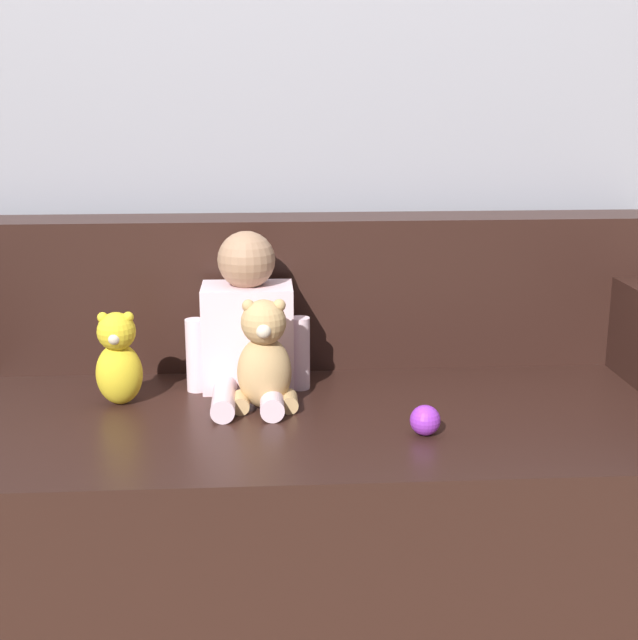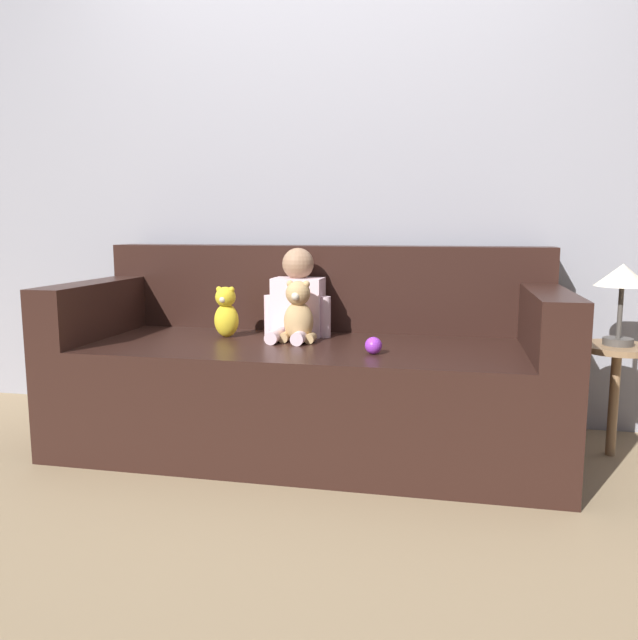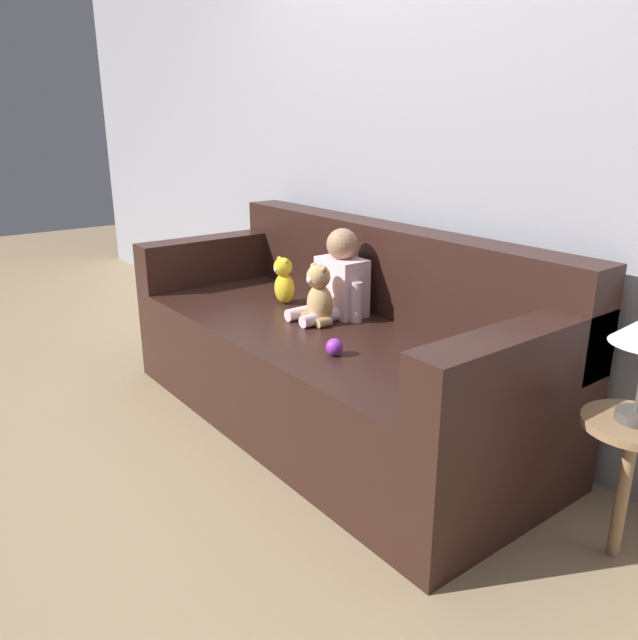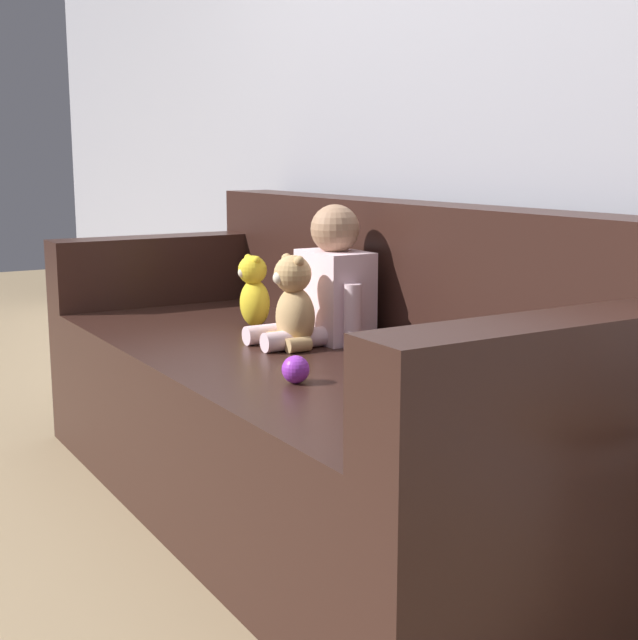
{
  "view_description": "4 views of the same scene",
  "coord_description": "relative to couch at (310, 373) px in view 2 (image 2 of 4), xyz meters",
  "views": [
    {
      "loc": [
        -0.04,
        -2.01,
        1.21
      ],
      "look_at": [
        0.09,
        -0.05,
        0.7
      ],
      "focal_mm": 50.0,
      "sensor_mm": 36.0,
      "label": 1
    },
    {
      "loc": [
        0.6,
        -2.59,
        0.96
      ],
      "look_at": [
        0.06,
        -0.04,
        0.57
      ],
      "focal_mm": 35.0,
      "sensor_mm": 36.0,
      "label": 2
    },
    {
      "loc": [
        2.05,
        -1.6,
        1.34
      ],
      "look_at": [
        0.12,
        -0.13,
        0.55
      ],
      "focal_mm": 35.0,
      "sensor_mm": 36.0,
      "label": 3
    },
    {
      "loc": [
        2.11,
        -1.22,
        1.01
      ],
      "look_at": [
        0.08,
        0.0,
        0.57
      ],
      "focal_mm": 50.0,
      "sensor_mm": 36.0,
      "label": 4
    }
  ],
  "objects": [
    {
      "name": "ground_plane",
      "position": [
        0.0,
        -0.05,
        -0.32
      ],
      "size": [
        12.0,
        12.0,
        0.0
      ],
      "primitive_type": "plane",
      "color": "#9E8460"
    },
    {
      "name": "wall_back",
      "position": [
        0.0,
        0.48,
        0.98
      ],
      "size": [
        8.0,
        0.05,
        2.6
      ],
      "color": "#93939E",
      "rests_on": "ground_plane"
    },
    {
      "name": "couch",
      "position": [
        0.0,
        0.0,
        0.0
      ],
      "size": [
        2.11,
        0.89,
        0.87
      ],
      "color": "black",
      "rests_on": "ground_plane"
    },
    {
      "name": "person_baby",
      "position": [
        -0.08,
        0.08,
        0.31
      ],
      "size": [
        0.31,
        0.34,
        0.4
      ],
      "color": "silver",
      "rests_on": "couch"
    },
    {
      "name": "teddy_bear_brown",
      "position": [
        -0.04,
        -0.06,
        0.28
      ],
      "size": [
        0.16,
        0.12,
        0.27
      ],
      "color": "tan",
      "rests_on": "couch"
    },
    {
      "name": "plush_toy_side",
      "position": [
        -0.38,
        -0.01,
        0.27
      ],
      "size": [
        0.11,
        0.1,
        0.23
      ],
      "color": "yellow",
      "rests_on": "couch"
    },
    {
      "name": "toy_ball",
      "position": [
        0.31,
        -0.25,
        0.19
      ],
      "size": [
        0.07,
        0.07,
        0.07
      ],
      "color": "purple",
      "rests_on": "couch"
    },
    {
      "name": "side_table",
      "position": [
        1.29,
        0.12,
        0.3
      ],
      "size": [
        0.31,
        0.31,
        0.81
      ],
      "color": "#93704C",
      "rests_on": "ground_plane"
    }
  ]
}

